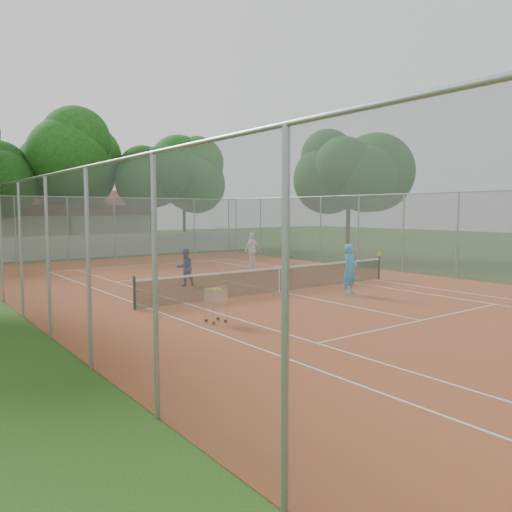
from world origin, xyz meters
TOP-DOWN VIEW (x-y plane):
  - ground at (0.00, 0.00)m, footprint 120.00×120.00m
  - court_pad at (0.00, 0.00)m, footprint 18.00×34.00m
  - court_lines at (0.00, 0.00)m, footprint 10.98×23.78m
  - tennis_net at (0.00, 0.00)m, footprint 11.88×0.10m
  - perimeter_fence at (0.00, 0.00)m, footprint 18.00×34.00m
  - boundary_wall at (0.00, 19.00)m, footprint 26.00×0.30m
  - clubhouse at (-2.00, 29.00)m, footprint 16.40×9.00m
  - tropical_trees at (0.00, 22.00)m, footprint 29.00×19.00m
  - player_near at (1.65, -2.15)m, footprint 0.74×0.53m
  - player_far_left at (-2.20, 3.49)m, footprint 0.80×0.65m
  - player_far_right at (3.81, 6.95)m, footprint 1.23×0.74m
  - ball_hopper at (-4.87, -3.11)m, footprint 0.53×0.53m

SIDE VIEW (x-z plane):
  - ground at x=0.00m, z-range 0.00..0.00m
  - court_pad at x=0.00m, z-range 0.00..0.02m
  - court_lines at x=0.00m, z-range 0.02..0.03m
  - tennis_net at x=0.00m, z-range 0.02..1.00m
  - ball_hopper at x=-4.87m, z-range 0.02..1.08m
  - boundary_wall at x=0.00m, z-range 0.00..1.50m
  - player_far_left at x=-2.20m, z-range 0.02..1.57m
  - player_near at x=1.65m, z-range 0.02..1.92m
  - player_far_right at x=3.81m, z-range 0.02..1.97m
  - perimeter_fence at x=0.00m, z-range 0.00..4.00m
  - clubhouse at x=-2.00m, z-range 0.00..4.40m
  - tropical_trees at x=0.00m, z-range 0.00..10.00m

